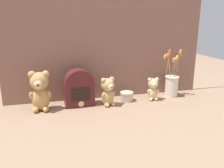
% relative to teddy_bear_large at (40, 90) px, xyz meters
% --- Properties ---
extents(ground_plane, '(4.00, 4.00, 0.00)m').
position_rel_teddy_bear_large_xyz_m(ground_plane, '(0.49, -0.01, -0.14)').
color(ground_plane, '#8E7056').
extents(backdrop_wall, '(1.50, 0.02, 0.76)m').
position_rel_teddy_bear_large_xyz_m(backdrop_wall, '(0.49, 0.16, 0.24)').
color(backdrop_wall, '#845B4C').
rests_on(backdrop_wall, ground).
extents(teddy_bear_large, '(0.15, 0.14, 0.27)m').
position_rel_teddy_bear_large_xyz_m(teddy_bear_large, '(0.00, 0.00, 0.00)').
color(teddy_bear_large, tan).
rests_on(teddy_bear_large, ground).
extents(teddy_bear_medium, '(0.11, 0.10, 0.20)m').
position_rel_teddy_bear_large_xyz_m(teddy_bear_medium, '(0.45, -0.03, -0.03)').
color(teddy_bear_medium, tan).
rests_on(teddy_bear_medium, ground).
extents(teddy_bear_small, '(0.09, 0.09, 0.17)m').
position_rel_teddy_bear_large_xyz_m(teddy_bear_small, '(0.80, 0.00, -0.05)').
color(teddy_bear_small, '#DBBC84').
rests_on(teddy_bear_small, ground).
extents(flower_vase, '(0.14, 0.12, 0.37)m').
position_rel_teddy_bear_large_xyz_m(flower_vase, '(0.97, 0.05, -0.03)').
color(flower_vase, silver).
rests_on(flower_vase, ground).
extents(vintage_radio, '(0.21, 0.12, 0.26)m').
position_rel_teddy_bear_large_xyz_m(vintage_radio, '(0.26, 0.03, -0.02)').
color(vintage_radio, '#4C1919').
rests_on(vintage_radio, ground).
extents(decorative_tin_tall, '(0.10, 0.10, 0.07)m').
position_rel_teddy_bear_large_xyz_m(decorative_tin_tall, '(0.60, 0.03, -0.11)').
color(decorative_tin_tall, beige).
rests_on(decorative_tin_tall, ground).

